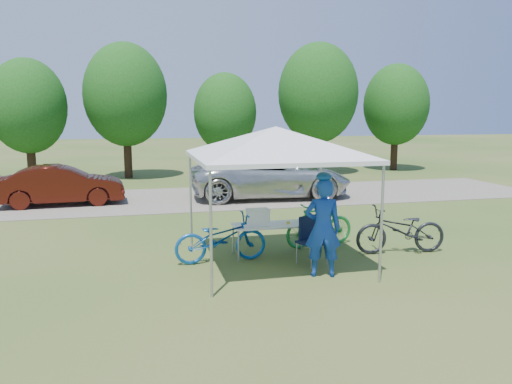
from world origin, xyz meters
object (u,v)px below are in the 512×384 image
(bike_blue, at_px, (221,238))
(minivan, at_px, (271,175))
(folding_table, at_px, (271,226))
(cooler, at_px, (258,217))
(folding_chair, at_px, (310,236))
(sedan, at_px, (62,185))
(bike_green, at_px, (320,224))
(bike_dark, at_px, (401,230))
(cyclist, at_px, (323,228))

(bike_blue, xyz_separation_m, minivan, (2.97, 7.15, 0.30))
(folding_table, distance_m, cooler, 0.37)
(folding_chair, bearing_deg, minivan, 57.95)
(folding_table, bearing_deg, sedan, 125.68)
(folding_chair, distance_m, bike_green, 1.29)
(bike_dark, distance_m, sedan, 10.93)
(bike_blue, bearing_deg, sedan, 25.15)
(folding_chair, relative_size, bike_dark, 0.48)
(folding_chair, height_order, bike_green, bike_green)
(bike_dark, xyz_separation_m, sedan, (-7.83, 7.63, 0.15))
(folding_table, bearing_deg, bike_dark, -10.93)
(minivan, distance_m, sedan, 6.96)
(cooler, relative_size, bike_blue, 0.25)
(folding_table, xyz_separation_m, bike_blue, (-1.12, -0.24, -0.13))
(bike_blue, distance_m, minivan, 7.75)
(minivan, height_order, sedan, minivan)
(cyclist, relative_size, bike_green, 1.07)
(folding_table, distance_m, cyclist, 1.66)
(minivan, bearing_deg, bike_green, 178.57)
(bike_green, xyz_separation_m, sedan, (-6.33, 6.69, 0.15))
(folding_chair, bearing_deg, folding_table, 107.44)
(sedan, bearing_deg, bike_blue, -155.15)
(bike_green, height_order, minivan, minivan)
(minivan, xyz_separation_m, sedan, (-6.95, 0.19, -0.13))
(bike_blue, height_order, minivan, minivan)
(cyclist, bearing_deg, folding_chair, -80.10)
(bike_dark, bearing_deg, minivan, -167.38)
(bike_blue, bearing_deg, cyclist, -131.40)
(bike_blue, bearing_deg, minivan, -25.91)
(bike_green, bearing_deg, bike_blue, -85.47)
(cyclist, bearing_deg, folding_table, -56.43)
(folding_chair, bearing_deg, bike_green, 38.29)
(folding_table, height_order, bike_dark, bike_dark)
(cooler, relative_size, cyclist, 0.26)
(cyclist, distance_m, bike_green, 2.11)
(folding_chair, height_order, bike_blue, bike_blue)
(folding_table, height_order, bike_blue, bike_blue)
(folding_table, xyz_separation_m, cyclist, (0.55, -1.54, 0.28))
(cooler, xyz_separation_m, minivan, (2.15, 6.91, -0.04))
(bike_dark, bearing_deg, cyclist, -58.98)
(bike_blue, relative_size, bike_green, 1.10)
(folding_table, relative_size, bike_green, 0.96)
(bike_green, height_order, bike_dark, bike_dark)
(cooler, bearing_deg, minivan, 72.73)
(bike_blue, bearing_deg, cooler, -77.31)
(folding_table, distance_m, sedan, 8.75)
(bike_blue, distance_m, sedan, 8.35)
(bike_green, bearing_deg, sedan, -147.47)
(folding_chair, bearing_deg, cyclist, -116.90)
(cooler, height_order, bike_green, bike_green)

